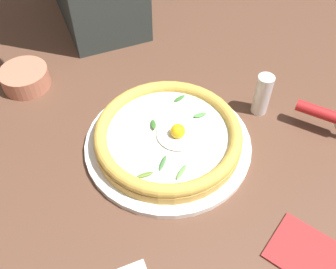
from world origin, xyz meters
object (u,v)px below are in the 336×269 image
(pizza, at_px, (168,135))
(folded_napkin, at_px, (317,259))
(pizza_cutter, at_px, (333,117))
(side_bowl, at_px, (25,78))
(pepper_shaker, at_px, (262,95))

(pizza, bearing_deg, folded_napkin, -150.51)
(pizza_cutter, bearing_deg, side_bowl, 61.98)
(pizza_cutter, xyz_separation_m, pepper_shaker, (0.09, 0.10, 0.00))
(pizza, xyz_separation_m, pepper_shaker, (0.04, -0.20, 0.01))
(pizza, height_order, folded_napkin, pizza)
(pizza, xyz_separation_m, folded_napkin, (-0.27, -0.15, -0.03))
(pizza_cutter, bearing_deg, pepper_shaker, 49.66)
(pizza, distance_m, pepper_shaker, 0.21)
(side_bowl, relative_size, folded_napkin, 0.72)
(side_bowl, relative_size, pizza_cutter, 0.84)
(pizza, relative_size, pepper_shaker, 3.04)
(pizza_cutter, relative_size, folded_napkin, 0.86)
(pizza_cutter, bearing_deg, folded_napkin, 146.36)
(side_bowl, bearing_deg, pepper_shaker, -114.68)
(pizza, height_order, side_bowl, pizza)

